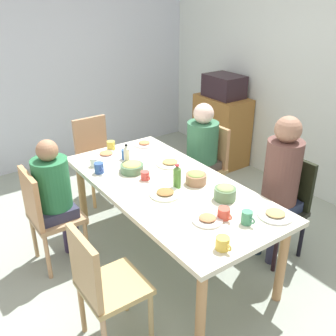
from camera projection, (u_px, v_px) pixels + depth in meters
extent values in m
plane|color=#96A194|center=(168.00, 256.00, 3.48)|extent=(6.10, 6.10, 0.00)
cube|color=silver|center=(331.00, 81.00, 4.00)|extent=(5.32, 0.12, 2.60)
cube|color=silver|center=(48.00, 64.00, 4.83)|extent=(0.12, 4.26, 2.60)
cube|color=beige|center=(168.00, 187.00, 3.17)|extent=(2.02, 0.98, 0.04)
cylinder|color=tan|center=(82.00, 194.00, 3.80)|extent=(0.07, 0.07, 0.69)
cylinder|color=tan|center=(201.00, 309.00, 2.46)|extent=(0.07, 0.07, 0.69)
cylinder|color=#A38452|center=(149.00, 174.00, 4.20)|extent=(0.07, 0.07, 0.69)
cylinder|color=#AF8053|center=(282.00, 263.00, 2.86)|extent=(0.07, 0.07, 0.69)
cube|color=black|center=(277.00, 212.00, 3.33)|extent=(0.40, 0.40, 0.04)
cylinder|color=black|center=(302.00, 236.00, 3.39)|extent=(0.04, 0.04, 0.43)
cylinder|color=black|center=(272.00, 218.00, 3.64)|extent=(0.04, 0.04, 0.43)
cylinder|color=black|center=(276.00, 250.00, 3.21)|extent=(0.04, 0.04, 0.43)
cylinder|color=black|center=(246.00, 231.00, 3.46)|extent=(0.04, 0.04, 0.43)
cube|color=black|center=(294.00, 182.00, 3.32)|extent=(0.38, 0.04, 0.45)
cylinder|color=#2E2E49|center=(273.00, 241.00, 3.31)|extent=(0.09, 0.09, 0.45)
cylinder|color=#253949|center=(259.00, 232.00, 3.43)|extent=(0.09, 0.09, 0.45)
cube|color=#29334F|center=(277.00, 206.00, 3.30)|extent=(0.30, 0.30, 0.10)
cylinder|color=brown|center=(282.00, 172.00, 3.16)|extent=(0.29, 0.29, 0.54)
sphere|color=#9C705A|center=(288.00, 129.00, 3.00)|extent=(0.21, 0.21, 0.21)
cube|color=tan|center=(57.00, 217.00, 3.25)|extent=(0.40, 0.40, 0.04)
cylinder|color=tan|center=(34.00, 236.00, 3.38)|extent=(0.04, 0.04, 0.43)
cylinder|color=tan|center=(48.00, 257.00, 3.13)|extent=(0.04, 0.04, 0.43)
cylinder|color=tan|center=(71.00, 224.00, 3.56)|extent=(0.04, 0.04, 0.43)
cylinder|color=tan|center=(87.00, 242.00, 3.31)|extent=(0.04, 0.04, 0.43)
cube|color=tan|center=(31.00, 199.00, 3.05)|extent=(0.38, 0.04, 0.45)
cylinder|color=#332A47|center=(67.00, 230.00, 3.45)|extent=(0.09, 0.09, 0.45)
cylinder|color=#322C54|center=(75.00, 239.00, 3.33)|extent=(0.09, 0.09, 0.45)
cube|color=#303049|center=(56.00, 211.00, 3.22)|extent=(0.30, 0.30, 0.10)
cylinder|color=#2A7647|center=(52.00, 183.00, 3.11)|extent=(0.29, 0.29, 0.42)
sphere|color=#A47758|center=(47.00, 150.00, 2.98)|extent=(0.17, 0.17, 0.17)
cube|color=tan|center=(201.00, 170.00, 4.07)|extent=(0.40, 0.40, 0.04)
cylinder|color=tan|center=(223.00, 190.00, 4.13)|extent=(0.04, 0.04, 0.43)
cylinder|color=tan|center=(202.00, 179.00, 4.38)|extent=(0.04, 0.04, 0.43)
cylinder|color=tan|center=(198.00, 200.00, 3.95)|extent=(0.04, 0.04, 0.43)
cylinder|color=tan|center=(178.00, 187.00, 4.20)|extent=(0.04, 0.04, 0.43)
cube|color=tan|center=(215.00, 145.00, 4.06)|extent=(0.38, 0.04, 0.45)
cylinder|color=brown|center=(198.00, 193.00, 4.05)|extent=(0.09, 0.09, 0.45)
cylinder|color=brown|center=(189.00, 187.00, 4.17)|extent=(0.09, 0.09, 0.45)
cube|color=#524A43|center=(201.00, 165.00, 4.04)|extent=(0.30, 0.30, 0.10)
cylinder|color=#366F4D|center=(202.00, 142.00, 3.93)|extent=(0.32, 0.32, 0.41)
sphere|color=beige|center=(204.00, 114.00, 3.80)|extent=(0.20, 0.20, 0.20)
cube|color=tan|center=(114.00, 287.00, 2.50)|extent=(0.40, 0.40, 0.04)
cylinder|color=tan|center=(82.00, 308.00, 2.64)|extent=(0.04, 0.04, 0.43)
cylinder|color=tan|center=(125.00, 287.00, 2.82)|extent=(0.04, 0.04, 0.43)
cylinder|color=tan|center=(151.00, 317.00, 2.57)|extent=(0.04, 0.04, 0.43)
cube|color=tan|center=(85.00, 269.00, 2.31)|extent=(0.38, 0.04, 0.45)
cube|color=tan|center=(99.00, 162.00, 4.25)|extent=(0.40, 0.40, 0.04)
cylinder|color=tan|center=(107.00, 171.00, 4.56)|extent=(0.04, 0.04, 0.43)
cylinder|color=tan|center=(80.00, 178.00, 4.38)|extent=(0.04, 0.04, 0.43)
cylinder|color=tan|center=(121.00, 182.00, 4.31)|extent=(0.04, 0.04, 0.43)
cylinder|color=tan|center=(93.00, 190.00, 4.13)|extent=(0.04, 0.04, 0.43)
cube|color=tan|center=(90.00, 137.00, 4.28)|extent=(0.04, 0.38, 0.45)
cylinder|color=white|center=(106.00, 155.00, 3.69)|extent=(0.23, 0.23, 0.01)
ellipsoid|color=tan|center=(106.00, 153.00, 3.68)|extent=(0.13, 0.13, 0.02)
cylinder|color=white|center=(170.00, 164.00, 3.51)|extent=(0.25, 0.25, 0.01)
ellipsoid|color=tan|center=(170.00, 162.00, 3.50)|extent=(0.14, 0.14, 0.02)
cylinder|color=white|center=(165.00, 194.00, 3.00)|extent=(0.25, 0.25, 0.01)
ellipsoid|color=#9C6B39|center=(165.00, 192.00, 3.00)|extent=(0.14, 0.14, 0.02)
cylinder|color=silver|center=(275.00, 215.00, 2.73)|extent=(0.25, 0.25, 0.01)
ellipsoid|color=tan|center=(276.00, 213.00, 2.72)|extent=(0.14, 0.14, 0.02)
cylinder|color=silver|center=(207.00, 220.00, 2.68)|extent=(0.22, 0.22, 0.01)
ellipsoid|color=#C27C50|center=(208.00, 218.00, 2.67)|extent=(0.12, 0.12, 0.02)
cylinder|color=white|center=(144.00, 144.00, 3.93)|extent=(0.21, 0.21, 0.01)
ellipsoid|color=#D58451|center=(144.00, 143.00, 3.92)|extent=(0.11, 0.11, 0.02)
cylinder|color=#537853|center=(132.00, 168.00, 3.36)|extent=(0.20, 0.20, 0.07)
ellipsoid|color=tan|center=(132.00, 165.00, 3.35)|extent=(0.16, 0.16, 0.04)
cylinder|color=#996D4E|center=(196.00, 179.00, 3.17)|extent=(0.17, 0.17, 0.08)
ellipsoid|color=#859F51|center=(196.00, 174.00, 3.15)|extent=(0.14, 0.14, 0.04)
cylinder|color=#557550|center=(225.00, 194.00, 2.93)|extent=(0.17, 0.17, 0.09)
ellipsoid|color=#86A261|center=(225.00, 188.00, 2.91)|extent=(0.13, 0.13, 0.04)
cylinder|color=#E2C048|center=(222.00, 243.00, 2.38)|extent=(0.09, 0.09, 0.08)
torus|color=#E5C553|center=(229.00, 248.00, 2.34)|extent=(0.05, 0.01, 0.05)
cylinder|color=white|center=(95.00, 162.00, 3.47)|extent=(0.08, 0.08, 0.08)
torus|color=white|center=(97.00, 164.00, 3.43)|extent=(0.05, 0.01, 0.05)
cylinder|color=#31549F|center=(99.00, 168.00, 3.34)|extent=(0.08, 0.08, 0.09)
torus|color=#3853A2|center=(102.00, 170.00, 3.30)|extent=(0.05, 0.01, 0.05)
cylinder|color=#2D589D|center=(126.00, 154.00, 3.61)|extent=(0.07, 0.07, 0.09)
torus|color=#3C63A0|center=(128.00, 156.00, 3.57)|extent=(0.05, 0.01, 0.05)
cylinder|color=#D64A42|center=(145.00, 176.00, 3.23)|extent=(0.07, 0.07, 0.07)
torus|color=#C2483E|center=(148.00, 178.00, 3.19)|extent=(0.05, 0.01, 0.05)
cylinder|color=#D24D3C|center=(224.00, 213.00, 2.69)|extent=(0.09, 0.09, 0.08)
torus|color=#D5553D|center=(229.00, 217.00, 2.65)|extent=(0.05, 0.01, 0.05)
cylinder|color=#DCCA4B|center=(111.00, 145.00, 3.81)|extent=(0.08, 0.08, 0.09)
torus|color=#E3C74C|center=(113.00, 147.00, 3.77)|extent=(0.05, 0.01, 0.05)
cylinder|color=#438F68|center=(247.00, 217.00, 2.63)|extent=(0.08, 0.08, 0.09)
torus|color=#4C8469|center=(252.00, 221.00, 2.60)|extent=(0.05, 0.01, 0.05)
cylinder|color=silver|center=(127.00, 158.00, 3.43)|extent=(0.05, 0.05, 0.17)
cone|color=silver|center=(126.00, 147.00, 3.39)|extent=(0.05, 0.05, 0.03)
cylinder|color=black|center=(126.00, 145.00, 3.38)|extent=(0.03, 0.03, 0.01)
cylinder|color=#498031|center=(177.00, 178.00, 3.09)|extent=(0.06, 0.06, 0.16)
cone|color=#4F7634|center=(177.00, 168.00, 3.04)|extent=(0.06, 0.06, 0.03)
cylinder|color=red|center=(177.00, 165.00, 3.04)|extent=(0.03, 0.03, 0.01)
cube|color=olive|center=(221.00, 130.00, 5.14)|extent=(0.70, 0.44, 0.90)
cube|color=black|center=(224.00, 86.00, 4.89)|extent=(0.48, 0.36, 0.28)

